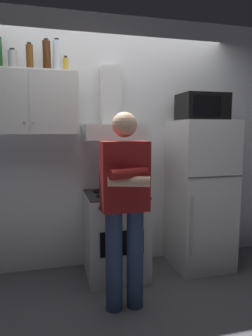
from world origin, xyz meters
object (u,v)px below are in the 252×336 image
Objects in this scene: person_standing at (125,204)px; range_hood at (112,120)px; bottle_beer_brown at (30,57)px; upper_cabinet at (30,103)px; stove_oven at (115,234)px; microwave at (202,107)px; bottle_rum_dark at (47,56)px; bottle_vodka_clear at (57,56)px; refrigerator at (200,194)px; cooking_pot at (131,189)px; bottle_spice_jar at (66,65)px; bottle_canister_steel at (13,60)px.

range_hood is at bearing 86.09° from person_standing.
range_hood is at bearing 1.42° from bottle_beer_brown.
person_standing is (0.75, -0.73, -0.85)m from upper_cabinet.
upper_cabinet is 0.81m from range_hood.
stove_oven is 1.91m from bottle_beer_brown.
microwave is 1.56× the size of bottle_rum_dark.
microwave is at bearing 1.15° from stove_oven.
bottle_vodka_clear reaches higher than person_standing.
bottle_vodka_clear is (-1.48, 0.11, 0.46)m from microwave.
refrigerator reaches higher than cooking_pot.
stove_oven is at bearing -12.99° from bottle_rum_dark.
stove_oven is 0.52m from cooking_pot.
person_standing is (-1.00, -0.61, 0.10)m from refrigerator.
stove_oven is at bearing -13.67° from bottle_vodka_clear.
bottle_spice_jar is (0.34, -0.00, 0.37)m from upper_cabinet.
person_standing is at bearing -44.16° from bottle_beer_brown.
bottle_beer_brown reaches higher than microwave.
stove_oven is 1.17m from range_hood.
bottle_rum_dark is (-0.63, 0.02, 0.60)m from range_hood.
bottle_spice_jar is at bearing 119.16° from person_standing.
upper_cabinet is 4.68× the size of bottle_canister_steel.
bottle_rum_dark reaches higher than stove_oven.
cooking_pot is at bearing 69.70° from person_standing.
bottle_beer_brown is at bearing 166.09° from cooking_pot.
bottle_spice_jar is (-0.46, 0.12, 1.69)m from stove_oven.
upper_cabinet is 1.27m from cooking_pot.
bottle_vodka_clear is at bearing 175.03° from refrigerator.
bottle_canister_steel is 0.63× the size of bottle_rum_dark.
bottle_canister_steel reaches higher than refrigerator.
bottle_canister_steel is 0.41m from bottle_vodka_clear.
refrigerator is 2.32m from bottle_canister_steel.
range_hood is (0.80, 0.00, -0.15)m from upper_cabinet.
bottle_spice_jar is at bearing -0.76° from upper_cabinet.
microwave is (0.95, -0.11, 0.14)m from range_hood.
bottle_vodka_clear is at bearing 175.73° from microwave.
range_hood is 4.88× the size of bottle_spice_jar.
person_standing is 6.51× the size of bottle_beer_brown.
person_standing reaches higher than cooking_pot.
bottle_canister_steel is 0.16m from bottle_beer_brown.
cooking_pot is 1.36m from bottle_spice_jar.
cooking_pot is 1.51m from bottle_rum_dark.
cooking_pot is 1.96× the size of bottle_spice_jar.
person_standing is at bearing -52.28° from bottle_rum_dark.
bottle_rum_dark is (0.15, 0.04, 0.03)m from bottle_beer_brown.
upper_cabinet reaches higher than cooking_pot.
upper_cabinet is 0.41m from bottle_canister_steel.
stove_oven is at bearing -178.85° from microwave.
person_standing is at bearing -39.24° from bottle_canister_steel.
bottle_beer_brown is (0.02, -0.02, 0.42)m from upper_cabinet.
refrigerator is at bearing -4.88° from bottle_spice_jar.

